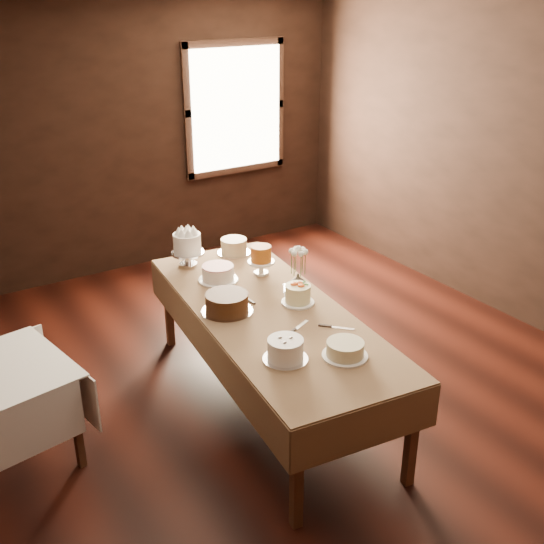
{
  "coord_description": "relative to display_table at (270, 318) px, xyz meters",
  "views": [
    {
      "loc": [
        -2.34,
        -3.42,
        2.86
      ],
      "look_at": [
        0.0,
        0.2,
        0.95
      ],
      "focal_mm": 42.95,
      "sensor_mm": 36.0,
      "label": 1
    }
  ],
  "objects": [
    {
      "name": "floor",
      "position": [
        0.15,
        0.01,
        -0.71
      ],
      "size": [
        5.0,
        6.0,
        0.01
      ],
      "primitive_type": "cube",
      "color": "black",
      "rests_on": "ground"
    },
    {
      "name": "wall_back",
      "position": [
        0.15,
        3.01,
        0.69
      ],
      "size": [
        5.0,
        0.02,
        2.8
      ],
      "primitive_type": "cube",
      "color": "black",
      "rests_on": "ground"
    },
    {
      "name": "wall_right",
      "position": [
        2.65,
        0.01,
        0.69
      ],
      "size": [
        0.02,
        6.0,
        2.8
      ],
      "primitive_type": "cube",
      "color": "black",
      "rests_on": "ground"
    },
    {
      "name": "window",
      "position": [
        1.45,
        2.95,
        0.89
      ],
      "size": [
        1.1,
        0.05,
        1.3
      ],
      "primitive_type": "cube",
      "color": "#FFEABF",
      "rests_on": "wall_back"
    },
    {
      "name": "display_table",
      "position": [
        0.0,
        0.0,
        0.0
      ],
      "size": [
        1.26,
        2.58,
        0.77
      ],
      "rotation": [
        0.0,
        0.0,
        -0.12
      ],
      "color": "#422516",
      "rests_on": "ground"
    },
    {
      "name": "cake_meringue",
      "position": [
        -0.12,
        1.03,
        0.18
      ],
      "size": [
        0.31,
        0.31,
        0.28
      ],
      "color": "silver",
      "rests_on": "display_table"
    },
    {
      "name": "cake_speckled",
      "position": [
        0.31,
        1.05,
        0.12
      ],
      "size": [
        0.31,
        0.31,
        0.13
      ],
      "color": "silver",
      "rests_on": "display_table"
    },
    {
      "name": "cake_lattice",
      "position": [
        -0.06,
        0.64,
        0.11
      ],
      "size": [
        0.33,
        0.33,
        0.11
      ],
      "color": "white",
      "rests_on": "display_table"
    },
    {
      "name": "cake_caramel",
      "position": [
        0.28,
        0.56,
        0.16
      ],
      "size": [
        0.21,
        0.21,
        0.25
      ],
      "color": "white",
      "rests_on": "display_table"
    },
    {
      "name": "cake_chocolate",
      "position": [
        -0.26,
        0.14,
        0.12
      ],
      "size": [
        0.42,
        0.42,
        0.14
      ],
      "color": "silver",
      "rests_on": "display_table"
    },
    {
      "name": "cake_flowers",
      "position": [
        0.23,
        -0.01,
        0.12
      ],
      "size": [
        0.25,
        0.25,
        0.14
      ],
      "color": "white",
      "rests_on": "display_table"
    },
    {
      "name": "cake_swirl",
      "position": [
        -0.28,
        -0.6,
        0.12
      ],
      "size": [
        0.28,
        0.28,
        0.14
      ],
      "color": "silver",
      "rests_on": "display_table"
    },
    {
      "name": "cake_cream",
      "position": [
        0.05,
        -0.77,
        0.1
      ],
      "size": [
        0.28,
        0.28,
        0.1
      ],
      "color": "white",
      "rests_on": "display_table"
    },
    {
      "name": "cake_server_a",
      "position": [
        0.06,
        -0.3,
        0.06
      ],
      "size": [
        0.23,
        0.12,
        0.01
      ],
      "primitive_type": "cube",
      "rotation": [
        0.0,
        0.0,
        0.41
      ],
      "color": "silver",
      "rests_on": "display_table"
    },
    {
      "name": "cake_server_b",
      "position": [
        0.27,
        -0.48,
        0.06
      ],
      "size": [
        0.18,
        0.19,
        0.01
      ],
      "primitive_type": "cube",
      "rotation": [
        0.0,
        0.0,
        -0.81
      ],
      "color": "silver",
      "rests_on": "display_table"
    },
    {
      "name": "cake_server_c",
      "position": [
        -0.05,
        0.3,
        0.06
      ],
      "size": [
        0.04,
        0.24,
        0.01
      ],
      "primitive_type": "cube",
      "rotation": [
        0.0,
        0.0,
        1.64
      ],
      "color": "silver",
      "rests_on": "display_table"
    },
    {
      "name": "cake_server_d",
      "position": [
        0.29,
        0.24,
        0.06
      ],
      "size": [
        0.16,
        0.21,
        0.01
      ],
      "primitive_type": "cube",
      "rotation": [
        0.0,
        0.0,
        0.97
      ],
      "color": "silver",
      "rests_on": "display_table"
    },
    {
      "name": "flower_vase",
      "position": [
        0.36,
        0.17,
        0.12
      ],
      "size": [
        0.17,
        0.17,
        0.12
      ],
      "primitive_type": "imported",
      "rotation": [
        0.0,
        0.0,
        0.71
      ],
      "color": "#2D2823",
      "rests_on": "display_table"
    },
    {
      "name": "flower_bouquet",
      "position": [
        0.36,
        0.17,
        0.3
      ],
      "size": [
        0.14,
        0.14,
        0.2
      ],
      "primitive_type": null,
      "color": "white",
      "rests_on": "flower_vase"
    }
  ]
}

